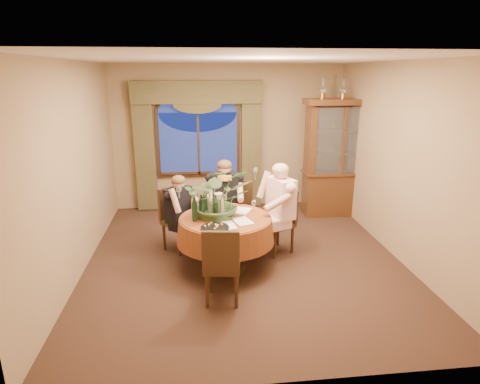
{
  "coord_description": "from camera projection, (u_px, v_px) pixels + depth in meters",
  "views": [
    {
      "loc": [
        -0.65,
        -5.35,
        2.65
      ],
      "look_at": [
        -0.08,
        -0.25,
        1.1
      ],
      "focal_mm": 30.0,
      "sensor_mm": 36.0,
      "label": 1
    }
  ],
  "objects": [
    {
      "name": "floor",
      "position": [
        244.0,
        258.0,
        5.93
      ],
      "size": [
        5.0,
        5.0,
        0.0
      ],
      "primitive_type": "plane",
      "color": "black",
      "rests_on": "ground"
    },
    {
      "name": "wall_back",
      "position": [
        229.0,
        137.0,
        7.9
      ],
      "size": [
        4.5,
        0.0,
        4.5
      ],
      "primitive_type": "plane",
      "rotation": [
        1.57,
        0.0,
        0.0
      ],
      "color": "#8B704D",
      "rests_on": "ground"
    },
    {
      "name": "wall_right",
      "position": [
        399.0,
        162.0,
        5.76
      ],
      "size": [
        0.0,
        5.0,
        5.0
      ],
      "primitive_type": "plane",
      "rotation": [
        1.57,
        0.0,
        -1.57
      ],
      "color": "#8B704D",
      "rests_on": "ground"
    },
    {
      "name": "ceiling",
      "position": [
        244.0,
        59.0,
        5.12
      ],
      "size": [
        5.0,
        5.0,
        0.0
      ],
      "primitive_type": "plane",
      "rotation": [
        3.14,
        0.0,
        0.0
      ],
      "color": "white",
      "rests_on": "wall_back"
    },
    {
      "name": "window",
      "position": [
        198.0,
        144.0,
        7.8
      ],
      "size": [
        1.62,
        0.1,
        1.32
      ],
      "primitive_type": null,
      "color": "navy",
      "rests_on": "wall_back"
    },
    {
      "name": "arched_transom",
      "position": [
        197.0,
        103.0,
        7.58
      ],
      "size": [
        1.6,
        0.06,
        0.44
      ],
      "primitive_type": null,
      "color": "navy",
      "rests_on": "wall_back"
    },
    {
      "name": "drapery_left",
      "position": [
        145.0,
        151.0,
        7.68
      ],
      "size": [
        0.38,
        0.14,
        2.32
      ],
      "primitive_type": "cube",
      "color": "#413C20",
      "rests_on": "floor"
    },
    {
      "name": "drapery_right",
      "position": [
        251.0,
        149.0,
        7.9
      ],
      "size": [
        0.38,
        0.14,
        2.32
      ],
      "primitive_type": "cube",
      "color": "#413C20",
      "rests_on": "floor"
    },
    {
      "name": "swag_valance",
      "position": [
        197.0,
        92.0,
        7.44
      ],
      "size": [
        2.45,
        0.16,
        0.42
      ],
      "primitive_type": null,
      "color": "#413C20",
      "rests_on": "wall_back"
    },
    {
      "name": "dining_table",
      "position": [
        226.0,
        242.0,
        5.55
      ],
      "size": [
        1.38,
        1.38,
        0.75
      ],
      "primitive_type": "cylinder",
      "rotation": [
        0.0,
        0.0,
        0.03
      ],
      "color": "maroon",
      "rests_on": "floor"
    },
    {
      "name": "china_cabinet",
      "position": [
        338.0,
        158.0,
        7.49
      ],
      "size": [
        1.35,
        0.53,
        2.18
      ],
      "primitive_type": "cube",
      "color": "#3B1F0F",
      "rests_on": "floor"
    },
    {
      "name": "oil_lamp_left",
      "position": [
        323.0,
        89.0,
        7.09
      ],
      "size": [
        0.11,
        0.11,
        0.34
      ],
      "primitive_type": null,
      "color": "#A5722D",
      "rests_on": "china_cabinet"
    },
    {
      "name": "oil_lamp_center",
      "position": [
        343.0,
        89.0,
        7.13
      ],
      "size": [
        0.11,
        0.11,
        0.34
      ],
      "primitive_type": null,
      "color": "#A5722D",
      "rests_on": "china_cabinet"
    },
    {
      "name": "oil_lamp_right",
      "position": [
        364.0,
        89.0,
        7.17
      ],
      "size": [
        0.11,
        0.11,
        0.34
      ],
      "primitive_type": null,
      "color": "#A5722D",
      "rests_on": "china_cabinet"
    },
    {
      "name": "chair_right",
      "position": [
        277.0,
        222.0,
        6.01
      ],
      "size": [
        0.57,
        0.57,
        0.96
      ],
      "primitive_type": "cube",
      "rotation": [
        0.0,
        0.0,
        -4.23
      ],
      "color": "black",
      "rests_on": "floor"
    },
    {
      "name": "chair_back_right",
      "position": [
        238.0,
        213.0,
        6.4
      ],
      "size": [
        0.52,
        0.52,
        0.96
      ],
      "primitive_type": "cube",
      "rotation": [
        0.0,
        0.0,
        -3.43
      ],
      "color": "black",
      "rests_on": "floor"
    },
    {
      "name": "chair_back",
      "position": [
        179.0,
        220.0,
        6.09
      ],
      "size": [
        0.59,
        0.59,
        0.96
      ],
      "primitive_type": "cube",
      "rotation": [
        0.0,
        0.0,
        -2.37
      ],
      "color": "black",
      "rests_on": "floor"
    },
    {
      "name": "chair_front_left",
      "position": [
        222.0,
        264.0,
        4.71
      ],
      "size": [
        0.47,
        0.47,
        0.96
      ],
      "primitive_type": "cube",
      "rotation": [
        0.0,
        0.0,
        -0.12
      ],
      "color": "black",
      "rests_on": "floor"
    },
    {
      "name": "person_pink",
      "position": [
        280.0,
        210.0,
        5.86
      ],
      "size": [
        0.62,
        0.64,
        1.41
      ],
      "primitive_type": null,
      "rotation": [
        0.0,
        0.0,
        -4.34
      ],
      "color": "beige",
      "rests_on": "floor"
    },
    {
      "name": "person_back",
      "position": [
        179.0,
        215.0,
        5.92
      ],
      "size": [
        0.59,
        0.59,
        1.23
      ],
      "primitive_type": null,
      "rotation": [
        0.0,
        0.0,
        -2.26
      ],
      "color": "black",
      "rests_on": "floor"
    },
    {
      "name": "person_scarf",
      "position": [
        225.0,
        201.0,
        6.33
      ],
      "size": [
        0.51,
        0.48,
        1.36
      ],
      "primitive_type": null,
      "rotation": [
        0.0,
        0.0,
        -3.21
      ],
      "color": "black",
      "rests_on": "floor"
    },
    {
      "name": "stoneware_vase",
      "position": [
        219.0,
        204.0,
        5.49
      ],
      "size": [
        0.17,
        0.17,
        0.31
      ],
      "primitive_type": null,
      "color": "tan",
      "rests_on": "dining_table"
    },
    {
      "name": "centerpiece_plant",
      "position": [
        218.0,
        174.0,
        5.36
      ],
      "size": [
        0.89,
        0.99,
        0.78
      ],
      "primitive_type": "imported",
      "color": "#3C5931",
      "rests_on": "dining_table"
    },
    {
      "name": "olive_bowl",
      "position": [
        228.0,
        217.0,
        5.37
      ],
      "size": [
        0.15,
        0.15,
        0.05
      ],
      "primitive_type": "imported",
      "color": "#505F2C",
      "rests_on": "dining_table"
    },
    {
      "name": "cheese_platter",
      "position": [
        215.0,
        228.0,
        5.04
      ],
      "size": [
        0.36,
        0.36,
        0.02
      ],
      "primitive_type": "cylinder",
      "color": "black",
      "rests_on": "dining_table"
    },
    {
      "name": "wine_bottle_0",
      "position": [
        195.0,
        209.0,
        5.26
      ],
      "size": [
        0.07,
        0.07,
        0.33
      ],
      "primitive_type": "cylinder",
      "color": "black",
      "rests_on": "dining_table"
    },
    {
      "name": "wine_bottle_1",
      "position": [
        201.0,
        207.0,
        5.35
      ],
      "size": [
        0.07,
        0.07,
        0.33
      ],
      "primitive_type": "cylinder",
      "color": "black",
      "rests_on": "dining_table"
    },
    {
      "name": "wine_bottle_2",
      "position": [
        194.0,
        205.0,
        5.42
      ],
      "size": [
        0.07,
        0.07,
        0.33
      ],
      "primitive_type": "cylinder",
      "color": "tan",
      "rests_on": "dining_table"
    },
    {
      "name": "wine_bottle_3",
      "position": [
        205.0,
        202.0,
        5.56
      ],
      "size": [
        0.07,
        0.07,
        0.33
      ],
      "primitive_type": "cylinder",
      "color": "black",
      "rests_on": "dining_table"
    },
    {
      "name": "wine_bottle_4",
      "position": [
        210.0,
        206.0,
        5.39
      ],
      "size": [
        0.07,
        0.07,
        0.33
      ],
      "primitive_type": "cylinder",
      "color": "tan",
      "rests_on": "dining_table"
    },
    {
      "name": "wine_bottle_5",
      "position": [
        216.0,
        207.0,
        5.36
      ],
      "size": [
        0.07,
        0.07,
        0.33
      ],
      "primitive_type": "cylinder",
      "color": "black",
      "rests_on": "dining_table"
    },
    {
      "name": "tasting_paper_0",
      "position": [
        242.0,
        221.0,
        5.29
      ],
      "size": [
        0.29,
        0.35,
        0.0
      ],
      "primitive_type": "cube",
      "rotation": [
        0.0,
        0.0,
        0.31
      ],
      "color": "white",
      "rests_on": "dining_table"
    },
    {
      "name": "tasting_paper_1",
      "position": [
        242.0,
        211.0,
        5.68
      ],
      "size": [
        0.32,
        0.36,
        0.0
      ],
      "primitive_type": "cube",
      "rotation": [
        0.0,
        0.0,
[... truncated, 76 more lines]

